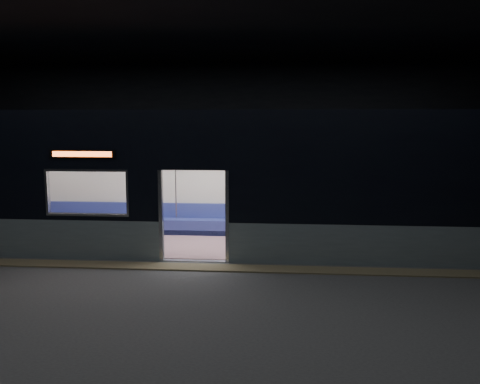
# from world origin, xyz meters

# --- Properties ---
(station_floor) EXTENTS (24.00, 14.00, 0.01)m
(station_floor) POSITION_xyz_m (0.00, 0.00, -0.01)
(station_floor) COLOR #47494C
(station_floor) RESTS_ON ground
(station_envelope) EXTENTS (24.00, 14.00, 5.00)m
(station_envelope) POSITION_xyz_m (0.00, 0.00, 3.66)
(station_envelope) COLOR black
(station_envelope) RESTS_ON station_floor
(tactile_strip) EXTENTS (22.80, 0.50, 0.03)m
(tactile_strip) POSITION_xyz_m (0.00, 0.55, 0.01)
(tactile_strip) COLOR #8C7F59
(tactile_strip) RESTS_ON station_floor
(metro_car) EXTENTS (18.00, 3.04, 3.35)m
(metro_car) POSITION_xyz_m (-0.00, 2.54, 1.85)
(metro_car) COLOR #85989F
(metro_car) RESTS_ON station_floor
(passenger) EXTENTS (0.42, 0.70, 1.38)m
(passenger) POSITION_xyz_m (1.60, 3.55, 0.80)
(passenger) COLOR black
(passenger) RESTS_ON metro_car
(handbag) EXTENTS (0.30, 0.27, 0.13)m
(handbag) POSITION_xyz_m (1.62, 3.32, 0.67)
(handbag) COLOR black
(handbag) RESTS_ON passenger
(transit_map) EXTENTS (0.93, 0.03, 0.61)m
(transit_map) POSITION_xyz_m (5.00, 3.85, 1.45)
(transit_map) COLOR white
(transit_map) RESTS_ON metro_car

